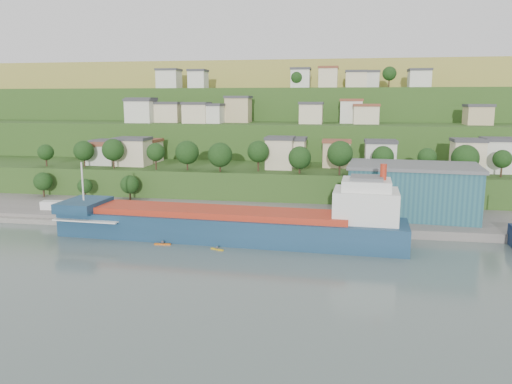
% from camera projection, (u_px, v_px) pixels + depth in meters
% --- Properties ---
extents(ground, '(500.00, 500.00, 0.00)m').
position_uv_depth(ground, '(222.00, 250.00, 102.11)').
color(ground, '#4C5C59').
rests_on(ground, ground).
extents(quay, '(220.00, 26.00, 4.00)m').
position_uv_depth(quay, '(325.00, 222.00, 125.86)').
color(quay, slate).
rests_on(quay, ground).
extents(pebble_beach, '(40.00, 18.00, 2.40)m').
position_uv_depth(pebble_beach, '(41.00, 216.00, 132.70)').
color(pebble_beach, slate).
rests_on(pebble_beach, ground).
extents(hillside, '(360.00, 211.49, 96.00)m').
position_uv_depth(hillside, '(297.00, 158.00, 265.49)').
color(hillside, '#284719').
rests_on(hillside, ground).
extents(cargo_ship_near, '(76.95, 15.61, 19.65)m').
position_uv_depth(cargo_ship_near, '(239.00, 226.00, 109.07)').
color(cargo_ship_near, '#123046').
rests_on(cargo_ship_near, ground).
extents(warehouse, '(32.59, 21.73, 12.80)m').
position_uv_depth(warehouse, '(412.00, 190.00, 123.09)').
color(warehouse, '#1D4957').
rests_on(warehouse, quay).
extents(caravan, '(6.60, 3.19, 2.98)m').
position_uv_depth(caravan, '(54.00, 207.00, 130.96)').
color(caravan, silver).
rests_on(caravan, pebble_beach).
extents(dinghy, '(4.53, 3.11, 0.85)m').
position_uv_depth(dinghy, '(82.00, 215.00, 126.40)').
color(dinghy, silver).
rests_on(dinghy, pebble_beach).
extents(kayak_orange, '(3.56, 0.89, 0.88)m').
position_uv_depth(kayak_orange, '(163.00, 243.00, 105.88)').
color(kayak_orange, '#D35F12').
rests_on(kayak_orange, ground).
extents(kayak_yellow, '(2.96, 1.62, 0.75)m').
position_uv_depth(kayak_yellow, '(217.00, 249.00, 102.28)').
color(kayak_yellow, gold).
rests_on(kayak_yellow, ground).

